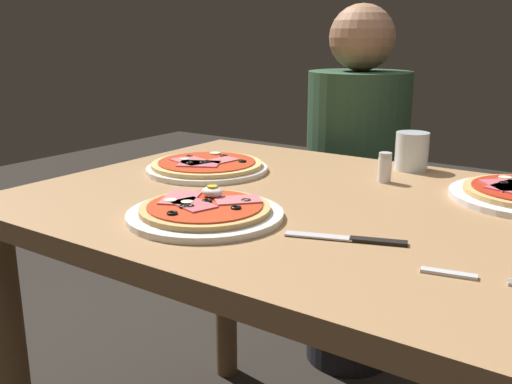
{
  "coord_description": "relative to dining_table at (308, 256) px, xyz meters",
  "views": [
    {
      "loc": [
        0.55,
        -0.98,
        1.09
      ],
      "look_at": [
        -0.05,
        -0.11,
        0.8
      ],
      "focal_mm": 40.73,
      "sensor_mm": 36.0,
      "label": 1
    }
  ],
  "objects": [
    {
      "name": "pizza_across_right",
      "position": [
        -0.32,
        0.07,
        0.13
      ],
      "size": [
        0.29,
        0.29,
        0.03
      ],
      "color": "white",
      "rests_on": "dining_table"
    },
    {
      "name": "fork",
      "position": [
        0.37,
        -0.22,
        0.13
      ],
      "size": [
        0.16,
        0.05,
        0.0
      ],
      "color": "silver",
      "rests_on": "dining_table"
    },
    {
      "name": "knife",
      "position": [
        0.18,
        -0.17,
        0.13
      ],
      "size": [
        0.19,
        0.08,
        0.01
      ],
      "color": "silver",
      "rests_on": "dining_table"
    },
    {
      "name": "water_glass_near",
      "position": [
        0.07,
        0.37,
        0.16
      ],
      "size": [
        0.08,
        0.08,
        0.09
      ],
      "color": "silver",
      "rests_on": "dining_table"
    },
    {
      "name": "dining_table",
      "position": [
        0.0,
        0.0,
        0.0
      ],
      "size": [
        1.14,
        0.87,
        0.77
      ],
      "color": "#9E754C",
      "rests_on": "ground"
    },
    {
      "name": "diner_person",
      "position": [
        -0.22,
        0.69,
        -0.09
      ],
      "size": [
        0.32,
        0.32,
        1.18
      ],
      "rotation": [
        0.0,
        0.0,
        3.14
      ],
      "color": "black",
      "rests_on": "ground"
    },
    {
      "name": "salt_shaker",
      "position": [
        0.07,
        0.22,
        0.16
      ],
      "size": [
        0.03,
        0.03,
        0.07
      ],
      "color": "white",
      "rests_on": "dining_table"
    },
    {
      "name": "pizza_foreground",
      "position": [
        -0.09,
        -0.21,
        0.13
      ],
      "size": [
        0.28,
        0.28,
        0.05
      ],
      "color": "white",
      "rests_on": "dining_table"
    }
  ]
}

